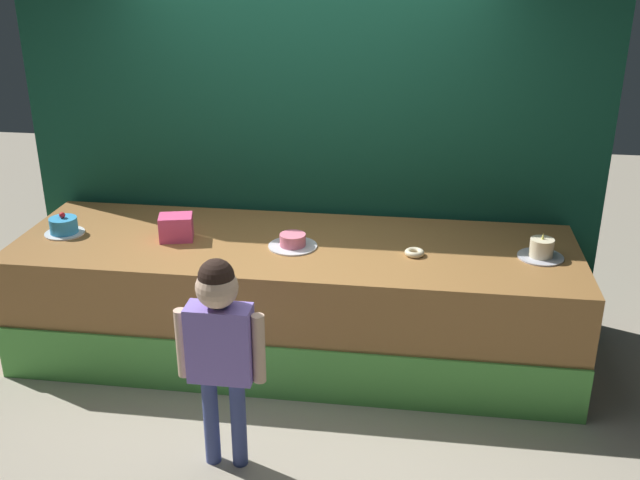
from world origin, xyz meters
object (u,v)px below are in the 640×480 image
cake_left (64,226)px  donut (414,253)px  cake_right (541,250)px  cake_center (293,242)px  pink_box (176,228)px  child_figure (220,337)px

cake_left → donut: bearing=-1.0°
cake_left → cake_right: size_ratio=0.93×
cake_center → pink_box: bearing=178.7°
cake_center → cake_right: cake_right is taller
pink_box → cake_left: pink_box is taller
cake_center → child_figure: bearing=-98.9°
pink_box → child_figure: bearing=-62.6°
donut → pink_box: bearing=178.2°
cake_right → cake_center: bearing=-178.4°
cake_left → cake_center: bearing=-0.3°
cake_left → cake_right: cake_right is taller
donut → cake_left: cake_left is taller
cake_left → cake_right: bearing=0.6°
cake_left → cake_center: (1.56, -0.01, -0.02)m
pink_box → cake_right: 2.34m
pink_box → cake_right: pink_box is taller
child_figure → cake_center: size_ratio=3.83×
child_figure → pink_box: size_ratio=5.66×
pink_box → donut: pink_box is taller
cake_left → cake_center: size_ratio=0.83×
cake_left → cake_right: 3.12m
cake_right → cake_left: bearing=-179.4°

